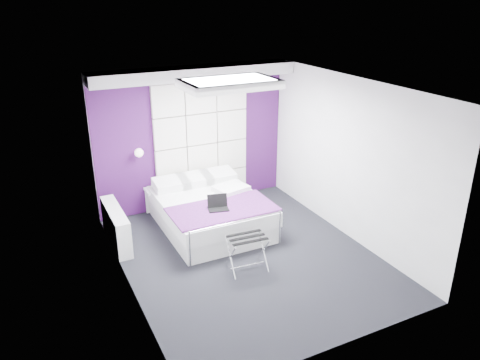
% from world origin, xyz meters
% --- Properties ---
extents(floor, '(4.40, 4.40, 0.00)m').
position_xyz_m(floor, '(0.00, 0.00, 0.00)').
color(floor, black).
rests_on(floor, ground).
extents(ceiling, '(4.40, 4.40, 0.00)m').
position_xyz_m(ceiling, '(0.00, 0.00, 2.60)').
color(ceiling, white).
rests_on(ceiling, wall_back).
extents(wall_back, '(3.60, 0.00, 3.60)m').
position_xyz_m(wall_back, '(0.00, 2.20, 1.30)').
color(wall_back, silver).
rests_on(wall_back, floor).
extents(wall_left, '(0.00, 4.40, 4.40)m').
position_xyz_m(wall_left, '(-1.80, 0.00, 1.30)').
color(wall_left, silver).
rests_on(wall_left, floor).
extents(wall_right, '(0.00, 4.40, 4.40)m').
position_xyz_m(wall_right, '(1.80, 0.00, 1.30)').
color(wall_right, silver).
rests_on(wall_right, floor).
extents(accent_wall, '(3.58, 0.02, 2.58)m').
position_xyz_m(accent_wall, '(0.00, 2.19, 1.30)').
color(accent_wall, '#3E114A').
rests_on(accent_wall, wall_back).
extents(soffit, '(3.58, 0.50, 0.20)m').
position_xyz_m(soffit, '(0.00, 1.95, 2.50)').
color(soffit, white).
rests_on(soffit, wall_back).
extents(headboard, '(1.80, 0.08, 2.30)m').
position_xyz_m(headboard, '(0.15, 2.14, 1.17)').
color(headboard, white).
rests_on(headboard, wall_back).
extents(skylight, '(1.36, 0.86, 0.12)m').
position_xyz_m(skylight, '(0.00, 0.60, 2.55)').
color(skylight, white).
rests_on(skylight, ceiling).
extents(wall_lamp, '(0.15, 0.15, 0.15)m').
position_xyz_m(wall_lamp, '(-1.05, 2.06, 1.22)').
color(wall_lamp, white).
rests_on(wall_lamp, wall_back).
extents(radiator, '(0.22, 1.20, 0.60)m').
position_xyz_m(radiator, '(-1.69, 1.30, 0.30)').
color(radiator, white).
rests_on(radiator, floor).
extents(bed, '(1.68, 2.02, 0.71)m').
position_xyz_m(bed, '(-0.13, 1.13, 0.30)').
color(bed, white).
rests_on(bed, floor).
extents(nightstand, '(0.40, 0.31, 0.04)m').
position_xyz_m(nightstand, '(-0.79, 2.02, 0.48)').
color(nightstand, white).
rests_on(nightstand, wall_back).
extents(luggage_rack, '(0.54, 0.39, 0.53)m').
position_xyz_m(luggage_rack, '(-0.17, -0.31, 0.26)').
color(luggage_rack, silver).
rests_on(luggage_rack, floor).
extents(laptop, '(0.32, 0.23, 0.23)m').
position_xyz_m(laptop, '(-0.20, 0.66, 0.62)').
color(laptop, black).
rests_on(laptop, bed).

